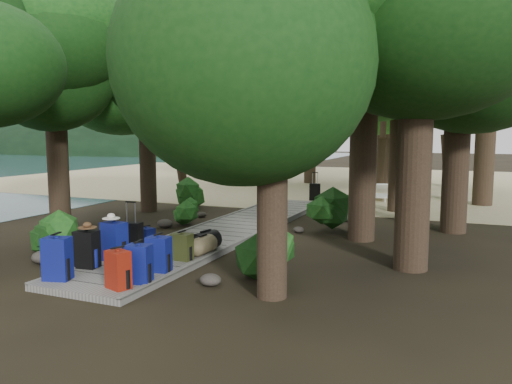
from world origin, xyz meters
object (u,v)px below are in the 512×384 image
at_px(backpack_left_b, 87,247).
at_px(kayak, 267,187).
at_px(backpack_right_a, 118,268).
at_px(duffel_right_black, 206,241).
at_px(duffel_right_khaki, 203,245).
at_px(backpack_right_d, 182,245).
at_px(backpack_right_c, 159,252).
at_px(sun_lounger, 381,193).
at_px(backpack_right_b, 139,262).
at_px(suitcase_on_boardwalk, 132,238).
at_px(lone_suitcase_on_sand, 315,192).
at_px(backpack_left_d, 146,238).
at_px(backpack_left_a, 57,256).
at_px(backpack_left_c, 114,239).

relative_size(backpack_left_b, kayak, 0.27).
relative_size(backpack_left_b, backpack_right_a, 1.12).
bearing_deg(duffel_right_black, duffel_right_khaki, -58.51).
bearing_deg(backpack_right_a, duffel_right_black, 108.45).
bearing_deg(backpack_left_b, backpack_right_d, 34.72).
height_order(duffel_right_khaki, kayak, duffel_right_khaki).
bearing_deg(backpack_right_c, backpack_right_a, -98.71).
relative_size(backpack_right_c, sun_lounger, 0.38).
relative_size(backpack_left_b, backpack_right_b, 1.06).
xyz_separation_m(suitcase_on_boardwalk, kayak, (-2.10, 13.06, -0.30)).
relative_size(backpack_right_c, lone_suitcase_on_sand, 1.08).
bearing_deg(backpack_left_d, duffel_right_black, 36.18).
height_order(backpack_left_a, backpack_left_b, backpack_left_a).
bearing_deg(backpack_right_a, backpack_left_b, 168.19).
bearing_deg(backpack_right_d, duffel_right_khaki, 76.42).
bearing_deg(backpack_left_d, backpack_left_b, -80.53).
bearing_deg(suitcase_on_boardwalk, backpack_right_a, -67.32).
bearing_deg(sun_lounger, backpack_left_a, -115.04).
bearing_deg(sun_lounger, backpack_right_c, -110.48).
relative_size(duffel_right_khaki, kayak, 0.20).
xyz_separation_m(backpack_left_d, backpack_right_a, (1.22, -2.50, 0.08)).
height_order(backpack_left_a, lone_suitcase_on_sand, backpack_left_a).
bearing_deg(backpack_left_b, suitcase_on_boardwalk, 77.19).
bearing_deg(duffel_right_black, backpack_left_c, -118.15).
relative_size(backpack_left_d, suitcase_on_boardwalk, 0.79).
bearing_deg(suitcase_on_boardwalk, duffel_right_khaki, 14.41).
bearing_deg(suitcase_on_boardwalk, sun_lounger, 64.64).
bearing_deg(backpack_right_a, backpack_left_c, 149.28).
bearing_deg(duffel_right_khaki, suitcase_on_boardwalk, -154.90).
relative_size(duffel_right_black, sun_lounger, 0.35).
distance_m(backpack_left_c, duffel_right_khaki, 1.84).
height_order(backpack_left_a, backpack_right_b, backpack_left_a).
distance_m(backpack_left_b, backpack_right_d, 1.84).
xyz_separation_m(backpack_right_c, backpack_right_d, (-0.04, 0.89, -0.06)).
distance_m(duffel_right_khaki, sun_lounger, 11.13).
xyz_separation_m(backpack_left_b, backpack_right_b, (1.52, -0.43, -0.02)).
height_order(backpack_right_d, duffel_right_black, backpack_right_d).
bearing_deg(suitcase_on_boardwalk, backpack_right_b, -58.77).
bearing_deg(backpack_left_c, backpack_left_d, 98.91).
bearing_deg(kayak, backpack_right_c, -66.87).
height_order(backpack_left_b, backpack_right_b, backpack_left_b).
distance_m(backpack_right_c, duffel_right_black, 1.85).
height_order(backpack_left_a, backpack_right_c, backpack_left_a).
bearing_deg(backpack_right_b, backpack_left_c, 133.32).
xyz_separation_m(backpack_left_d, backpack_right_c, (1.25, -1.37, 0.09)).
xyz_separation_m(backpack_right_c, suitcase_on_boardwalk, (-1.28, 0.90, -0.02)).
bearing_deg(lone_suitcase_on_sand, backpack_left_b, -107.76).
xyz_separation_m(backpack_left_c, backpack_right_b, (1.37, -1.05, -0.07)).
xyz_separation_m(backpack_right_c, duffel_right_black, (-0.01, 1.84, -0.16)).
relative_size(backpack_left_d, backpack_right_b, 0.73).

